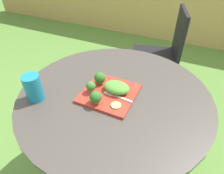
# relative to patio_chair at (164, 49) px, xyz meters

# --- Properties ---
(ground_plane) EXTENTS (12.00, 12.00, 0.00)m
(ground_plane) POSITION_rel_patio_chair_xyz_m (-0.06, -1.05, -0.53)
(ground_plane) COLOR #568438
(bamboo_fence) EXTENTS (8.00, 0.08, 1.25)m
(bamboo_fence) POSITION_rel_patio_chair_xyz_m (-0.06, 1.46, 0.10)
(bamboo_fence) COLOR tan
(bamboo_fence) RESTS_ON ground_plane
(patio_table) EXTENTS (0.98, 0.98, 0.75)m
(patio_table) POSITION_rel_patio_chair_xyz_m (-0.06, -1.05, -0.02)
(patio_table) COLOR #423D38
(patio_table) RESTS_ON ground_plane
(patio_chair) EXTENTS (0.54, 0.54, 0.90)m
(patio_chair) POSITION_rel_patio_chair_xyz_m (0.00, 0.00, 0.00)
(patio_chair) COLOR black
(patio_chair) RESTS_ON ground_plane
(salad_plate) EXTENTS (0.26, 0.26, 0.01)m
(salad_plate) POSITION_rel_patio_chair_xyz_m (-0.07, -1.08, 0.23)
(salad_plate) COLOR #AD3323
(salad_plate) RESTS_ON patio_table
(drinking_glass) EXTENTS (0.08, 0.08, 0.13)m
(drinking_glass) POSITION_rel_patio_chair_xyz_m (-0.39, -1.26, 0.28)
(drinking_glass) COLOR teal
(drinking_glass) RESTS_ON patio_table
(fork) EXTENTS (0.15, 0.03, 0.00)m
(fork) POSITION_rel_patio_chair_xyz_m (-0.04, -1.09, 0.24)
(fork) COLOR silver
(fork) RESTS_ON salad_plate
(lettuce_mound) EXTENTS (0.13, 0.10, 0.05)m
(lettuce_mound) POSITION_rel_patio_chair_xyz_m (-0.05, -1.06, 0.26)
(lettuce_mound) COLOR #519338
(lettuce_mound) RESTS_ON salad_plate
(broccoli_floret_0) EXTENTS (0.05, 0.05, 0.06)m
(broccoli_floret_0) POSITION_rel_patio_chair_xyz_m (-0.16, -1.12, 0.27)
(broccoli_floret_0) COLOR #99B770
(broccoli_floret_0) RESTS_ON salad_plate
(broccoli_floret_1) EXTENTS (0.06, 0.06, 0.07)m
(broccoli_floret_1) POSITION_rel_patio_chair_xyz_m (-0.15, -1.03, 0.27)
(broccoli_floret_1) COLOR #99B770
(broccoli_floret_1) RESTS_ON salad_plate
(broccoli_floret_2) EXTENTS (0.06, 0.06, 0.06)m
(broccoli_floret_2) POSITION_rel_patio_chair_xyz_m (-0.10, -1.18, 0.27)
(broccoli_floret_2) COLOR #99B770
(broccoli_floret_2) RESTS_ON salad_plate
(cucumber_slice_0) EXTENTS (0.05, 0.05, 0.01)m
(cucumber_slice_0) POSITION_rel_patio_chair_xyz_m (-0.00, -1.16, 0.24)
(cucumber_slice_0) COLOR #8EB766
(cucumber_slice_0) RESTS_ON salad_plate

